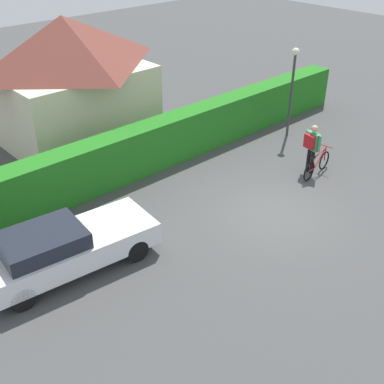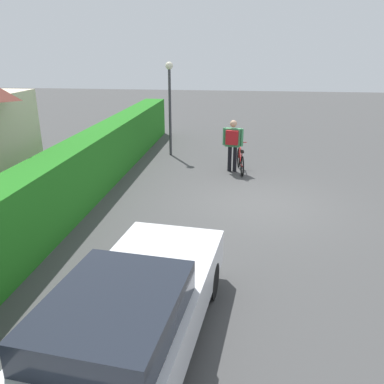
{
  "view_description": "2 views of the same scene",
  "coord_description": "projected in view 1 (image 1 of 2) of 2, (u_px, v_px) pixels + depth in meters",
  "views": [
    {
      "loc": [
        -10.2,
        -7.54,
        8.14
      ],
      "look_at": [
        -2.29,
        1.14,
        1.15
      ],
      "focal_mm": 45.85,
      "sensor_mm": 36.0,
      "label": 1
    },
    {
      "loc": [
        -10.18,
        0.53,
        3.99
      ],
      "look_at": [
        -2.52,
        1.51,
        1.19
      ],
      "focal_mm": 37.38,
      "sensor_mm": 36.0,
      "label": 2
    }
  ],
  "objects": [
    {
      "name": "street_lamp",
      "position": [
        293.0,
        79.0,
        18.6
      ],
      "size": [
        0.28,
        0.28,
        3.5
      ],
      "color": "#38383D",
      "rests_on": "ground"
    },
    {
      "name": "parked_car_near",
      "position": [
        64.0,
        247.0,
        12.23
      ],
      "size": [
        4.61,
        2.14,
        1.33
      ],
      "color": "silver",
      "rests_on": "ground"
    },
    {
      "name": "house_distant",
      "position": [
        69.0,
        78.0,
        18.43
      ],
      "size": [
        5.57,
        4.77,
        4.68
      ],
      "color": "beige",
      "rests_on": "ground"
    },
    {
      "name": "ground_plane",
      "position": [
        273.0,
        213.0,
        14.85
      ],
      "size": [
        60.0,
        60.0,
        0.0
      ],
      "primitive_type": "plane",
      "color": "#444444"
    },
    {
      "name": "person_rider",
      "position": [
        312.0,
        144.0,
        16.55
      ],
      "size": [
        0.41,
        0.68,
        1.74
      ],
      "color": "black",
      "rests_on": "ground"
    },
    {
      "name": "hedge_row",
      "position": [
        170.0,
        139.0,
        17.48
      ],
      "size": [
        18.01,
        0.9,
        1.66
      ],
      "primitive_type": "cube",
      "color": "#22741D",
      "rests_on": "ground"
    },
    {
      "name": "bicycle",
      "position": [
        317.0,
        165.0,
        16.75
      ],
      "size": [
        1.75,
        0.5,
        0.9
      ],
      "color": "black",
      "rests_on": "ground"
    }
  ]
}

